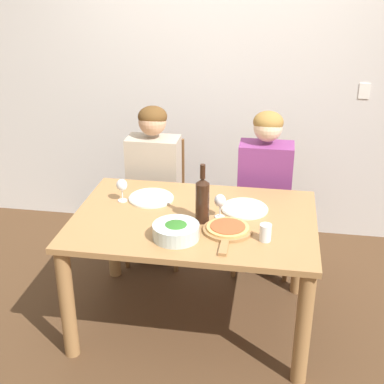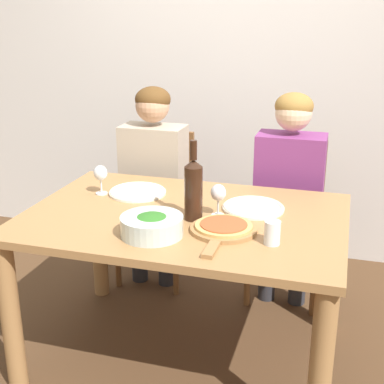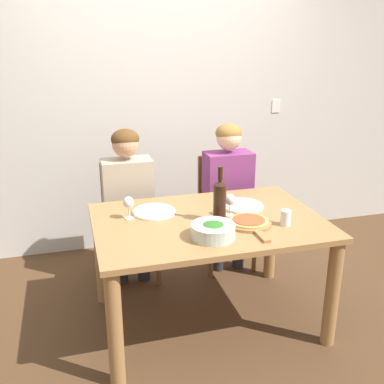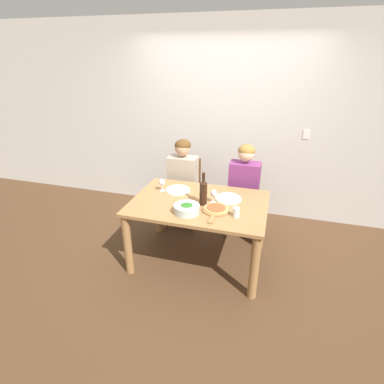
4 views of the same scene
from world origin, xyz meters
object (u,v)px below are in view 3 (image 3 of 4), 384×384
chair_right (223,207)px  dinner_plate_right (242,206)px  chair_left (128,216)px  person_woman (128,193)px  broccoli_bowl (213,231)px  wine_glass_right (230,201)px  wine_glass_left (128,204)px  person_man (228,184)px  wine_bottle (220,200)px  water_tumbler (286,218)px  pizza_on_board (249,223)px  dinner_plate_left (154,212)px

chair_right → dinner_plate_right: size_ratio=3.18×
chair_left → person_woman: (0.00, -0.11, 0.24)m
person_woman → broccoli_bowl: bearing=-69.7°
wine_glass_right → wine_glass_left: bearing=168.8°
person_man → chair_right: bearing=90.0°
person_woman → wine_bottle: 0.91m
chair_left → water_tumbler: (0.86, -1.04, 0.31)m
water_tumbler → wine_glass_right: bearing=139.6°
wine_bottle → wine_glass_left: 0.58m
wine_glass_right → water_tumbler: (0.28, -0.24, -0.06)m
wine_bottle → chair_right: bearing=68.6°
chair_right → broccoli_bowl: chair_right is taller
wine_glass_left → dinner_plate_right: bearing=0.1°
dinner_plate_right → pizza_on_board: bearing=-103.7°
wine_bottle → dinner_plate_right: bearing=40.1°
person_man → broccoli_bowl: 1.08m
person_man → pizza_on_board: size_ratio=2.89×
chair_right → person_woman: person_woman is taller
chair_right → person_man: size_ratio=0.75×
chair_left → wine_glass_left: bearing=-96.0°
dinner_plate_right → wine_glass_right: wine_glass_right is taller
dinner_plate_right → person_man: bearing=79.5°
chair_right → wine_glass_right: bearing=-107.0°
chair_right → dinner_plate_right: (-0.10, -0.67, 0.27)m
person_woman → wine_glass_left: (-0.07, -0.56, 0.12)m
person_woman → person_man: (0.82, 0.00, 0.00)m
pizza_on_board → wine_glass_right: (-0.07, 0.18, 0.09)m
dinner_plate_left → wine_glass_right: size_ratio=1.93×
chair_left → person_man: bearing=-7.8°
chair_left → dinner_plate_right: chair_left is taller
dinner_plate_right → water_tumbler: water_tumbler is taller
chair_right → pizza_on_board: (-0.18, -0.98, 0.27)m
dinner_plate_right → wine_glass_right: bearing=-137.5°
dinner_plate_right → pizza_on_board: pizza_on_board is taller
chair_right → broccoli_bowl: size_ratio=3.52×
person_man → wine_glass_right: person_man is taller
person_woman → chair_left: bearing=90.0°
person_man → broccoli_bowl: (-0.46, -0.98, 0.06)m
person_man → wine_glass_right: bearing=-109.5°
chair_right → person_woman: (-0.82, -0.11, 0.24)m
dinner_plate_right → wine_bottle: bearing=-139.9°
wine_bottle → pizza_on_board: size_ratio=0.85×
person_woman → wine_glass_left: size_ratio=8.16×
person_man → dinner_plate_left: size_ratio=4.22×
wine_glass_right → wine_bottle: bearing=-143.7°
chair_right → person_woman: size_ratio=0.75×
person_woman → water_tumbler: bearing=-47.3°
chair_right → water_tumbler: chair_right is taller
dinner_plate_right → wine_glass_left: (-0.78, -0.00, 0.10)m
person_man → dinner_plate_left: bearing=-144.8°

